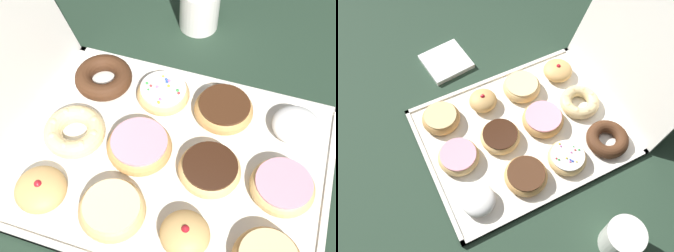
% 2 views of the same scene
% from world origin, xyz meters
% --- Properties ---
extents(ground_plane, '(3.00, 3.00, 0.00)m').
position_xyz_m(ground_plane, '(0.00, 0.00, 0.00)').
color(ground_plane, '#233828').
extents(donut_box, '(0.44, 0.57, 0.01)m').
position_xyz_m(donut_box, '(0.00, 0.00, 0.01)').
color(donut_box, silver).
rests_on(donut_box, ground).
extents(pink_frosted_donut_1, '(0.11, 0.11, 0.04)m').
position_xyz_m(pink_frosted_donut_1, '(-0.00, -0.20, 0.03)').
color(pink_frosted_donut_1, '#E5B770').
rests_on(pink_frosted_donut_1, donut_box).
extents(powdered_filled_donut_2, '(0.09, 0.09, 0.04)m').
position_xyz_m(powdered_filled_donut_2, '(0.14, -0.20, 0.03)').
color(powdered_filled_donut_2, white).
rests_on(powdered_filled_donut_2, donut_box).
extents(jelly_filled_donut_3, '(0.08, 0.08, 0.05)m').
position_xyz_m(jelly_filled_donut_3, '(-0.14, -0.06, 0.03)').
color(jelly_filled_donut_3, tan).
rests_on(jelly_filled_donut_3, donut_box).
extents(chocolate_frosted_donut_4, '(0.11, 0.11, 0.04)m').
position_xyz_m(chocolate_frosted_donut_4, '(-0.01, -0.07, 0.03)').
color(chocolate_frosted_donut_4, '#E5B770').
rests_on(chocolate_frosted_donut_4, donut_box).
extents(chocolate_frosted_donut_5, '(0.12, 0.12, 0.04)m').
position_xyz_m(chocolate_frosted_donut_5, '(0.13, -0.06, 0.03)').
color(chocolate_frosted_donut_5, tan).
rests_on(chocolate_frosted_donut_5, donut_box).
extents(glazed_ring_donut_6, '(0.12, 0.12, 0.04)m').
position_xyz_m(glazed_ring_donut_6, '(-0.13, 0.07, 0.03)').
color(glazed_ring_donut_6, '#E5B770').
rests_on(glazed_ring_donut_6, donut_box).
extents(pink_frosted_donut_7, '(0.12, 0.12, 0.04)m').
position_xyz_m(pink_frosted_donut_7, '(0.00, 0.07, 0.03)').
color(pink_frosted_donut_7, tan).
rests_on(pink_frosted_donut_7, donut_box).
extents(sprinkle_donut_8, '(0.11, 0.11, 0.04)m').
position_xyz_m(sprinkle_donut_8, '(0.14, 0.07, 0.03)').
color(sprinkle_donut_8, '#E5B770').
rests_on(sprinkle_donut_8, donut_box).
extents(jelly_filled_donut_9, '(0.09, 0.09, 0.05)m').
position_xyz_m(jelly_filled_donut_9, '(-0.14, 0.20, 0.03)').
color(jelly_filled_donut_9, tan).
rests_on(jelly_filled_donut_9, donut_box).
extents(cruller_donut_10, '(0.12, 0.12, 0.04)m').
position_xyz_m(cruller_donut_10, '(-0.01, 0.20, 0.03)').
color(cruller_donut_10, '#EACC8C').
rests_on(cruller_donut_10, donut_box).
extents(chocolate_cake_ring_donut_11, '(0.12, 0.12, 0.04)m').
position_xyz_m(chocolate_cake_ring_donut_11, '(0.14, 0.20, 0.03)').
color(chocolate_cake_ring_donut_11, '#472816').
rests_on(chocolate_cake_ring_donut_11, donut_box).
extents(coffee_mug, '(0.11, 0.09, 0.10)m').
position_xyz_m(coffee_mug, '(0.39, 0.06, 0.05)').
color(coffee_mug, white).
rests_on(coffee_mug, ground).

